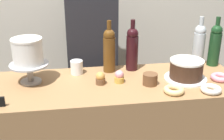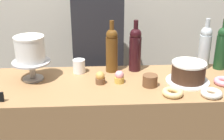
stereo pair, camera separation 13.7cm
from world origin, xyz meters
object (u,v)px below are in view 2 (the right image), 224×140
Objects in this scene: cupcake_caramel at (100,78)px; donut_pink at (224,81)px; wine_bottle_green at (222,47)px; wine_bottle_amber at (112,49)px; wine_bottle_clear at (205,47)px; donut_sugar at (211,93)px; coffee_cup_ceramic at (79,66)px; cake_stand_pedestal at (32,67)px; barista_figure at (98,65)px; donut_glazed at (173,93)px; cupcake_strawberry at (119,77)px; chocolate_round_cake at (188,71)px; cookie_stack at (150,81)px; white_layer_cake at (30,49)px; wine_bottle_dark_red at (135,49)px.

donut_pink is at bearing -3.75° from cupcake_caramel.
wine_bottle_green is 2.91× the size of donut_pink.
wine_bottle_green is 1.00× the size of wine_bottle_amber.
wine_bottle_clear is 2.91× the size of donut_sugar.
cake_stand_pedestal is at bearing -160.88° from coffee_cup_ceramic.
barista_figure is (-0.78, 0.34, -0.24)m from wine_bottle_green.
donut_glazed is at bearing -17.80° from cake_stand_pedestal.
cupcake_strawberry reaches higher than donut_pink.
coffee_cup_ceramic is (-0.91, -0.02, -0.10)m from wine_bottle_green.
cupcake_caramel is (-0.08, -0.19, -0.11)m from wine_bottle_amber.
wine_bottle_clear reaches higher than chocolate_round_cake.
barista_figure is (-0.12, 0.53, -0.13)m from cupcake_strawberry.
donut_glazed is at bearing -34.02° from coffee_cup_ceramic.
cookie_stack is (-0.50, -0.24, -0.11)m from wine_bottle_green.
cake_stand_pedestal is 1.98× the size of donut_pink.
wine_bottle_amber reaches higher than cupcake_strawberry.
donut_glazed is 0.20m from donut_sugar.
cupcake_caramel is (0.40, -0.08, -0.05)m from cake_stand_pedestal.
donut_glazed is at bearing -49.63° from wine_bottle_amber.
chocolate_round_cake is at bearing -127.42° from wine_bottle_clear.
donut_sugar is at bearing -15.42° from cake_stand_pedestal.
cookie_stack reaches higher than donut_pink.
cake_stand_pedestal is 2.98× the size of cupcake_strawberry.
wine_bottle_amber is at bearing 12.62° from white_layer_cake.
donut_sugar is (0.20, -0.02, 0.00)m from donut_glazed.
barista_figure is (-0.23, 0.34, -0.24)m from wine_bottle_dark_red.
cookie_stack is (-0.30, 0.14, 0.02)m from donut_sugar.
donut_pink is (0.60, -0.05, -0.02)m from cupcake_strawberry.
wine_bottle_green is (1.17, 0.11, 0.06)m from cake_stand_pedestal.
chocolate_round_cake is at bearing 168.49° from donut_pink.
barista_figure reaches higher than cupcake_caramel.
wine_bottle_green is 1.00× the size of wine_bottle_clear.
barista_figure is at bearing 71.18° from coffee_cup_ceramic.
wine_bottle_green and wine_bottle_clear have the same top height.
cupcake_strawberry is (-0.40, 0.01, -0.03)m from chocolate_round_cake.
cookie_stack is (-0.39, -0.25, -0.11)m from wine_bottle_clear.
cake_stand_pedestal reaches higher than cupcake_strawberry.
cupcake_caramel is (-0.22, -0.19, -0.11)m from wine_bottle_dark_red.
wine_bottle_clear is at bearing 77.21° from donut_sugar.
donut_glazed is at bearing -159.44° from donut_pink.
wine_bottle_amber reaches higher than chocolate_round_cake.
wine_bottle_clear is 3.87× the size of cookie_stack.
cupcake_strawberry is 0.88× the size of cookie_stack.
cupcake_strawberry is at bearing -79.42° from wine_bottle_amber.
coffee_cup_ceramic is 0.05× the size of barista_figure.
donut_pink is at bearing -39.20° from barista_figure.
cookie_stack is at bearing -9.77° from cupcake_caramel.
donut_glazed is 1.33× the size of cookie_stack.
barista_figure is (-0.71, 0.58, -0.11)m from donut_pink.
donut_sugar is at bearing -51.03° from barista_figure.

